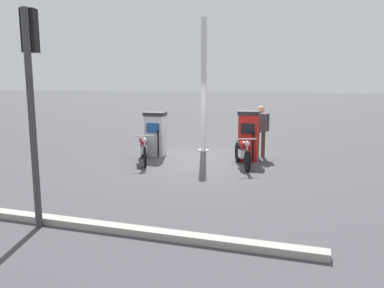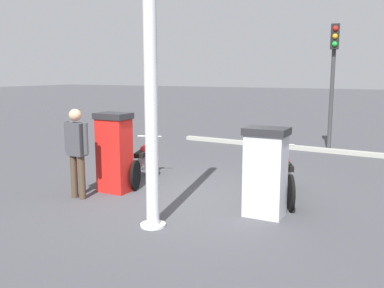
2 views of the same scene
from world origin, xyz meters
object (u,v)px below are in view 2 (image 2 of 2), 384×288
object	(u,v)px
attendant_person	(77,147)
canopy_support_pole	(151,80)
roadside_traffic_light	(333,66)
motorcycle_far_pump	(144,160)
fuel_pump_far	(114,152)
fuel_pump_near	(265,172)
motorcycle_near_pump	(284,174)

from	to	relation	value
attendant_person	canopy_support_pole	bearing A→B (deg)	-106.02
roadside_traffic_light	motorcycle_far_pump	bearing A→B (deg)	151.96
attendant_person	roadside_traffic_light	xyz separation A→B (m)	(7.23, -3.36, 1.59)
attendant_person	fuel_pump_far	bearing A→B (deg)	-25.32
fuel_pump_near	motorcycle_near_pump	bearing A→B (deg)	0.12
fuel_pump_far	attendant_person	world-z (taller)	attendant_person
motorcycle_near_pump	motorcycle_far_pump	bearing A→B (deg)	93.35
canopy_support_pole	fuel_pump_far	bearing A→B (deg)	53.41
motorcycle_near_pump	roadside_traffic_light	world-z (taller)	roadside_traffic_light
fuel_pump_near	attendant_person	bearing A→B (deg)	101.46
roadside_traffic_light	fuel_pump_far	bearing A→B (deg)	155.15
attendant_person	motorcycle_near_pump	bearing A→B (deg)	-62.06
motorcycle_far_pump	canopy_support_pole	distance (m)	3.35
fuel_pump_near	motorcycle_far_pump	distance (m)	3.24
fuel_pump_far	attendant_person	bearing A→B (deg)	154.68
fuel_pump_near	attendant_person	xyz separation A→B (m)	(-0.70, 3.47, 0.23)
motorcycle_far_pump	canopy_support_pole	world-z (taller)	canopy_support_pole
fuel_pump_near	canopy_support_pole	xyz separation A→B (m)	(-1.30, 1.38, 1.52)
fuel_pump_far	fuel_pump_near	bearing A→B (deg)	-90.00
fuel_pump_far	canopy_support_pole	world-z (taller)	canopy_support_pole
motorcycle_near_pump	attendant_person	bearing A→B (deg)	117.94
fuel_pump_near	canopy_support_pole	bearing A→B (deg)	133.28
fuel_pump_far	motorcycle_far_pump	size ratio (longest dim) A/B	0.86
motorcycle_near_pump	fuel_pump_near	bearing A→B (deg)	-179.88
fuel_pump_near	motorcycle_near_pump	distance (m)	1.17
roadside_traffic_light	fuel_pump_near	bearing A→B (deg)	-179.01
canopy_support_pole	roadside_traffic_light	bearing A→B (deg)	-9.21
motorcycle_far_pump	attendant_person	distance (m)	1.78
motorcycle_near_pump	motorcycle_far_pump	xyz separation A→B (m)	(-0.18, 3.08, -0.01)
fuel_pump_near	motorcycle_near_pump	size ratio (longest dim) A/B	0.79
canopy_support_pole	attendant_person	bearing A→B (deg)	73.98
motorcycle_near_pump	roadside_traffic_light	size ratio (longest dim) A/B	0.50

